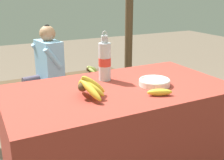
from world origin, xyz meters
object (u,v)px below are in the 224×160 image
Objects in this scene: loose_banana_front at (160,92)px; support_post_far at (129,5)px; banana_bunch_ripe at (89,86)px; seated_vendor at (46,65)px; water_bottle at (105,61)px; banana_bunch_green at (90,69)px; wooden_bench at (51,84)px; serving_bowl at (155,82)px.

loose_banana_front is 0.07× the size of support_post_far.
banana_bunch_ripe is 0.29× the size of seated_vendor.
water_bottle is 1.31× the size of banana_bunch_green.
banana_bunch_green reaches higher than wooden_bench.
water_bottle is (-0.25, 0.26, 0.12)m from serving_bowl.
seated_vendor reaches higher than banana_bunch_green.
support_post_far is (0.72, 0.32, 0.71)m from banana_bunch_green.
water_bottle is 1.42m from wooden_bench.
water_bottle reaches higher than serving_bowl.
water_bottle is at bearing -124.97° from support_post_far.
serving_bowl is 0.19m from loose_banana_front.
serving_bowl is 1.32× the size of loose_banana_front.
support_post_far is (0.98, 2.07, 0.39)m from loose_banana_front.
water_bottle is at bearing -108.04° from banana_bunch_green.
banana_bunch_green is at bearing 0.53° from wooden_bench.
serving_bowl is 0.21× the size of seated_vendor.
banana_bunch_ripe is 1.65m from wooden_bench.
support_post_far reaches higher than seated_vendor.
loose_banana_front is at bearing 89.41° from seated_vendor.
loose_banana_front is 1.79m from banana_bunch_green.
support_post_far reaches higher than serving_bowl.
serving_bowl is 1.61m from banana_bunch_green.
water_bottle is 1.45m from banana_bunch_green.
serving_bowl is 0.78× the size of banana_bunch_green.
loose_banana_front is at bearing -22.83° from banana_bunch_ripe.
water_bottle is 0.15× the size of support_post_far.
seated_vendor is at bearing 85.94° from banana_bunch_ripe.
support_post_far is (1.38, 1.90, 0.34)m from banana_bunch_ripe.
banana_bunch_ripe is 0.43m from loose_banana_front.
loose_banana_front is 0.59× the size of banana_bunch_green.
banana_bunch_green is (0.55, 0.04, -0.13)m from seated_vendor.
wooden_bench is 1.50m from support_post_far.
wooden_bench is 0.25m from seated_vendor.
serving_bowl reaches higher than wooden_bench.
support_post_far is (0.90, 1.90, 0.39)m from serving_bowl.
seated_vendor is (-0.06, -0.04, 0.24)m from wooden_bench.
loose_banana_front is at bearing -115.34° from support_post_far.
serving_bowl is at bearing -115.31° from support_post_far.
water_bottle is at bearing 133.67° from serving_bowl.
support_post_far is at bearing 24.36° from banana_bunch_green.
wooden_bench is 0.51m from banana_bunch_green.
support_post_far is at bearing 54.11° from banana_bunch_ripe.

